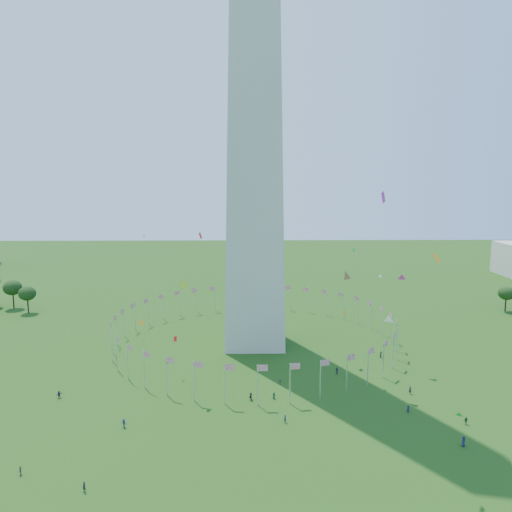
% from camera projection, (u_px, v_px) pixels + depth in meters
% --- Properties ---
extents(ground, '(600.00, 600.00, 0.00)m').
position_uv_depth(ground, '(258.00, 428.00, 95.89)').
color(ground, '#1B410F').
rests_on(ground, ground).
extents(washington_monument, '(16.80, 16.80, 169.00)m').
position_uv_depth(washington_monument, '(254.00, 38.00, 132.45)').
color(washington_monument, beige).
rests_on(washington_monument, ground).
extents(flag_ring, '(80.24, 80.24, 9.00)m').
position_uv_depth(flag_ring, '(255.00, 329.00, 144.62)').
color(flag_ring, silver).
rests_on(flag_ring, ground).
extents(crowd, '(85.23, 73.41, 1.91)m').
position_uv_depth(crowd, '(285.00, 413.00, 100.29)').
color(crowd, '#1B4325').
rests_on(crowd, ground).
extents(kites_aloft, '(73.00, 69.09, 41.45)m').
position_uv_depth(kites_aloft, '(316.00, 292.00, 115.24)').
color(kites_aloft, '#CC2699').
rests_on(kites_aloft, ground).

